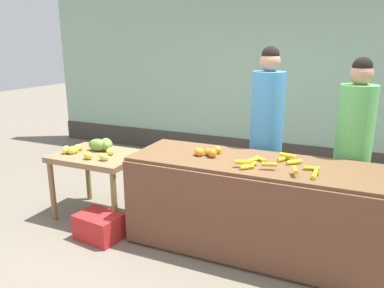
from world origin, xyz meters
The scene contains 11 objects.
ground_plane centered at (0.00, 0.00, 0.00)m, with size 24.00×24.00×0.00m, color #756B5B.
market_wall_back centered at (0.00, 2.80, 1.61)m, with size 8.27×0.23×3.27m.
fruit_stall_counter centered at (0.48, -0.01, 0.44)m, with size 2.28×0.80×0.88m.
side_table_wooden centered at (-1.28, 0.00, 0.63)m, with size 0.92×0.70×0.74m.
banana_bunch_pile centered at (0.72, -0.07, 0.91)m, with size 0.70×0.50×0.07m.
orange_pile centered at (0.03, -0.01, 0.92)m, with size 0.23×0.23×0.09m.
mango_papaya_pile centered at (-1.34, 0.06, 0.80)m, with size 0.63×0.56×0.14m.
vendor_woman_blue_shirt centered at (0.44, 0.63, 0.96)m, with size 0.34×0.34×1.89m.
vendor_woman_green_shirt centered at (1.30, 0.61, 0.91)m, with size 0.34×0.34×1.80m.
produce_crate centered at (-0.97, -0.45, 0.13)m, with size 0.44×0.32×0.26m, color red.
produce_sack centered at (-0.57, 0.85, 0.23)m, with size 0.36×0.30×0.46m, color tan.
Camera 1 is at (1.26, -3.17, 1.92)m, focal length 34.65 mm.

